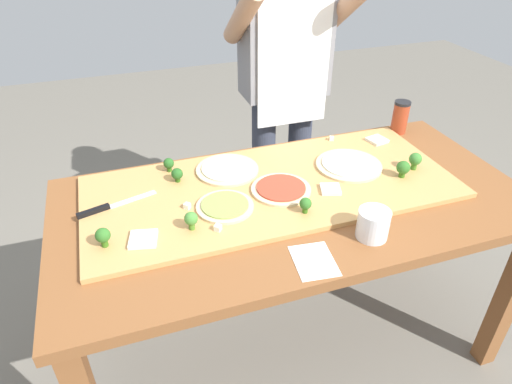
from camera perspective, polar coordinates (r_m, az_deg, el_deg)
ground_plane at (r=2.17m, az=3.84°, el=-18.34°), size 8.00×8.00×0.00m
prep_table at (r=1.68m, az=4.71°, el=-3.69°), size 1.69×0.83×0.79m
cutting_board at (r=1.66m, az=2.05°, el=0.66°), size 1.36×0.58×0.02m
chefs_knife at (r=1.61m, az=-18.45°, el=-1.84°), size 0.27×0.10×0.02m
pizza_whole_white_garlic at (r=1.81m, az=11.70°, el=3.41°), size 0.26×0.26×0.02m
pizza_whole_cheese_artichoke at (r=1.74m, az=-3.66°, el=2.90°), size 0.24×0.24×0.02m
pizza_whole_tomato_red at (r=1.62m, az=3.19°, el=0.40°), size 0.22×0.22×0.02m
pizza_whole_pesto_green at (r=1.54m, az=-4.00°, el=-1.72°), size 0.20×0.20×0.02m
pizza_slice_far_right at (r=2.03m, az=15.11°, el=6.39°), size 0.09×0.09×0.01m
pizza_slice_center at (r=1.44m, az=-14.11°, el=-5.81°), size 0.10×0.10×0.01m
pizza_slice_near_left at (r=1.64m, az=9.43°, el=0.36°), size 0.09×0.09×0.01m
broccoli_floret_center_right at (r=1.50m, az=6.30°, el=-1.54°), size 0.04×0.04×0.06m
broccoli_floret_back_right at (r=1.77m, az=18.17°, el=2.90°), size 0.05×0.05×0.07m
broccoli_floret_front_mid at (r=1.84m, az=19.56°, el=3.89°), size 0.05×0.05×0.07m
broccoli_floret_front_right at (r=1.44m, az=-8.23°, el=-3.44°), size 0.04×0.04×0.06m
broccoli_floret_center_left at (r=1.69m, az=-9.98°, el=2.24°), size 0.04×0.04×0.05m
broccoli_floret_back_left at (r=1.76m, az=-11.01°, el=3.53°), size 0.04×0.04×0.06m
broccoli_floret_front_left at (r=1.43m, az=-18.85°, el=-5.30°), size 0.05×0.05×0.06m
cheese_crumble_a at (r=1.55m, az=-8.73°, el=-1.76°), size 0.03×0.03×0.02m
cheese_crumble_b at (r=1.99m, az=9.57°, el=6.71°), size 0.02×0.02×0.02m
cheese_crumble_c at (r=1.44m, az=-4.86°, el=-4.54°), size 0.03×0.03×0.02m
flour_cup at (r=1.46m, az=14.61°, el=-4.14°), size 0.10×0.10×0.10m
sauce_jar at (r=2.15m, az=17.83°, el=9.04°), size 0.07×0.07×0.15m
recipe_note at (r=1.37m, az=7.36°, el=-8.65°), size 0.14×0.17×0.00m
cook_center at (r=2.19m, az=3.70°, el=14.71°), size 0.54×0.39×1.67m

